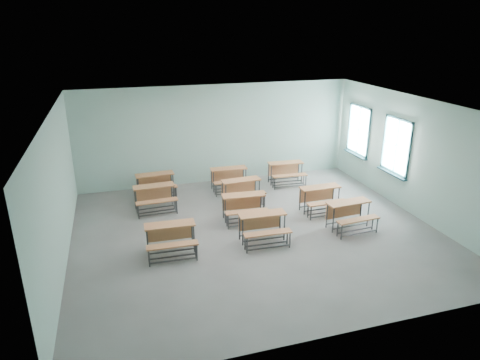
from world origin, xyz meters
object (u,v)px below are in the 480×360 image
Objects in this scene: desk_unit_r1c1 at (244,204)px; desk_unit_r3c0 at (156,182)px; desk_unit_r0c2 at (350,212)px; desk_unit_r0c1 at (263,224)px; desk_unit_r1c2 at (321,196)px; desk_unit_r2c1 at (242,188)px; desk_unit_r3c1 at (229,176)px; desk_unit_r2c0 at (155,194)px; desk_unit_r3c2 at (286,170)px; desk_unit_r0c0 at (171,235)px.

desk_unit_r1c1 is 3.14m from desk_unit_r3c0.
desk_unit_r0c2 is at bearing -42.01° from desk_unit_r3c0.
desk_unit_r0c1 is at bearing -81.89° from desk_unit_r1c1.
desk_unit_r1c2 is 0.97× the size of desk_unit_r3c0.
desk_unit_r3c1 is (-0.07, 1.13, 0.00)m from desk_unit_r2c1.
desk_unit_r1c2 is 3.07m from desk_unit_r3c1.
desk_unit_r3c0 is at bearing 79.51° from desk_unit_r2c0.
desk_unit_r0c1 is 3.49m from desk_unit_r2c0.
desk_unit_r3c0 is at bearing 122.89° from desk_unit_r0c1.
desk_unit_r2c0 is 0.99× the size of desk_unit_r3c2.
desk_unit_r3c1 is (-2.24, 3.49, 0.00)m from desk_unit_r0c2.
desk_unit_r0c1 and desk_unit_r1c1 have the same top height.
desk_unit_r1c1 and desk_unit_r2c0 have the same top height.
desk_unit_r0c2 is (2.37, 0.03, 0.00)m from desk_unit_r0c1.
desk_unit_r0c0 is 0.98× the size of desk_unit_r3c2.
desk_unit_r1c1 is at bearing -34.46° from desk_unit_r2c0.
desk_unit_r1c1 is at bearing 32.14° from desk_unit_r0c0.
desk_unit_r1c2 is (4.36, 1.15, 0.00)m from desk_unit_r0c0.
desk_unit_r0c0 is 0.98× the size of desk_unit_r0c2.
desk_unit_r1c1 and desk_unit_r3c1 have the same top height.
desk_unit_r2c1 is at bearing 87.39° from desk_unit_r0c1.
desk_unit_r3c2 is at bearing 91.27° from desk_unit_r1c2.
desk_unit_r3c0 is 4.22m from desk_unit_r3c2.
desk_unit_r0c2 is at bearing -51.78° from desk_unit_r2c1.
desk_unit_r1c1 is at bearing -52.12° from desk_unit_r3c0.
desk_unit_r1c2 is 0.97× the size of desk_unit_r3c2.
desk_unit_r3c2 is (2.06, 3.55, 0.00)m from desk_unit_r0c1.
desk_unit_r0c1 is 2.40m from desk_unit_r2c1.
desk_unit_r2c0 is 1.01m from desk_unit_r3c0.
desk_unit_r0c1 is 0.98× the size of desk_unit_r1c1.
desk_unit_r1c2 is 2.34m from desk_unit_r3c2.
desk_unit_r2c1 is 1.13m from desk_unit_r3c1.
desk_unit_r0c0 is 1.02× the size of desk_unit_r1c2.
desk_unit_r0c1 is at bearing -90.31° from desk_unit_r3c1.
desk_unit_r0c1 is 0.98× the size of desk_unit_r0c2.
desk_unit_r3c2 is at bearing 90.93° from desk_unit_r0c2.
desk_unit_r1c1 and desk_unit_r1c2 have the same top height.
desk_unit_r0c0 is 0.98× the size of desk_unit_r2c1.
desk_unit_r3c0 is 1.02× the size of desk_unit_r3c1.
desk_unit_r3c0 is at bearing 91.51° from desk_unit_r0c0.
desk_unit_r0c2 and desk_unit_r2c1 have the same top height.
desk_unit_r0c2 is 4.15m from desk_unit_r3c1.
desk_unit_r3c1 is (2.28, -0.12, 0.00)m from desk_unit_r3c0.
desk_unit_r1c1 is 1.01× the size of desk_unit_r3c0.
desk_unit_r0c1 is at bearing -51.82° from desk_unit_r2c0.
desk_unit_r2c1 is (2.49, -0.25, 0.00)m from desk_unit_r2c0.
desk_unit_r3c1 is (2.42, 0.88, 0.00)m from desk_unit_r2c0.
desk_unit_r0c0 is 3.58m from desk_unit_r3c0.
desk_unit_r0c0 is 1.00× the size of desk_unit_r0c1.
desk_unit_r2c1 is 1.03× the size of desk_unit_r3c1.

